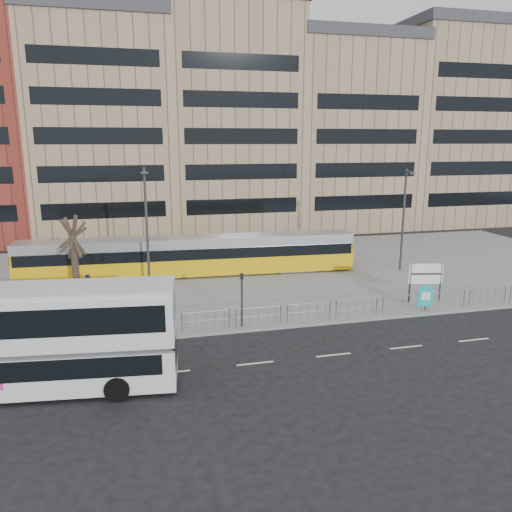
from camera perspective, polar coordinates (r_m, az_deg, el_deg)
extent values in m
plane|color=black|center=(28.31, 1.94, -8.40)|extent=(120.00, 120.00, 0.00)
cube|color=slate|center=(39.40, -2.81, -2.09)|extent=(64.00, 24.00, 0.15)
cube|color=gray|center=(28.33, 1.91, -8.23)|extent=(64.00, 0.25, 0.17)
cube|color=#997E63|center=(59.41, -16.99, 13.12)|extent=(14.00, 16.00, 22.00)
cube|color=#38383D|center=(60.66, -17.78, 24.12)|extent=(14.40, 16.40, 1.20)
cube|color=#997E63|center=(60.42, -3.25, 14.59)|extent=(14.00, 16.00, 24.00)
cube|color=#38383D|center=(62.05, -3.41, 26.30)|extent=(14.40, 16.40, 1.20)
cube|color=#997E63|center=(64.48, 9.42, 13.01)|extent=(14.00, 16.00, 21.00)
cube|color=#38383D|center=(65.46, 9.81, 22.76)|extent=(14.40, 16.40, 1.20)
cube|color=#997E63|center=(71.15, 20.16, 13.20)|extent=(14.00, 16.00, 23.00)
cube|color=#38383D|center=(72.36, 20.97, 22.79)|extent=(14.40, 16.40, 1.20)
cylinder|color=gray|center=(28.93, 5.52, -5.46)|extent=(32.00, 0.05, 0.05)
cylinder|color=gray|center=(29.09, 5.50, -6.39)|extent=(32.00, 0.04, 0.04)
cylinder|color=gray|center=(28.40, -27.01, -8.31)|extent=(0.07, 0.07, 1.10)
cube|color=white|center=(25.10, 6.71, -11.39)|extent=(62.00, 0.12, 0.01)
cube|color=silver|center=(23.30, -23.44, -11.54)|extent=(11.56, 3.92, 1.75)
cube|color=silver|center=(22.52, -23.94, -6.51)|extent=(11.56, 3.92, 2.16)
cube|color=silver|center=(22.19, -24.21, -3.74)|extent=(11.55, 3.81, 0.31)
cube|color=black|center=(22.99, -22.29, -10.64)|extent=(9.52, 3.72, 0.88)
cube|color=black|center=(22.46, -23.99, -6.01)|extent=(10.95, 3.89, 1.13)
cylinder|color=black|center=(21.66, -15.61, -14.47)|extent=(1.06, 0.43, 1.03)
cylinder|color=black|center=(24.00, -14.72, -11.60)|extent=(1.06, 0.43, 1.03)
cube|color=#D3A20B|center=(38.97, -7.42, -0.92)|extent=(25.66, 3.79, 1.46)
cube|color=black|center=(38.74, -7.47, 0.52)|extent=(25.30, 3.81, 0.82)
cube|color=#B2B2B7|center=(38.58, -7.50, 1.64)|extent=(25.65, 3.60, 0.73)
cube|color=#D3A20B|center=(41.33, 9.74, 0.65)|extent=(1.21, 2.11, 2.37)
cube|color=#D3A20B|center=(40.09, -25.18, -0.81)|extent=(1.21, 2.11, 2.37)
cylinder|color=#2D2D30|center=(38.81, -7.45, 0.06)|extent=(2.29, 2.29, 2.74)
cube|color=#2D2D30|center=(40.40, 4.32, -1.28)|extent=(2.86, 2.44, 0.46)
cube|color=#2D2D30|center=(39.55, -19.37, -2.31)|extent=(2.86, 2.44, 0.46)
cylinder|color=#2D2D30|center=(33.60, 17.18, -2.97)|extent=(0.11, 0.11, 2.54)
cylinder|color=#2D2D30|center=(34.30, 20.32, -2.88)|extent=(0.11, 0.11, 2.54)
cube|color=white|center=(33.79, 18.84, -1.93)|extent=(2.18, 0.54, 1.32)
cylinder|color=#2D2D30|center=(32.37, 18.75, -5.25)|extent=(0.06, 0.06, 0.85)
cube|color=#0DB4C5|center=(32.21, 18.82, -4.35)|extent=(0.84, 0.30, 1.28)
cube|color=white|center=(32.18, 18.85, -4.36)|extent=(0.51, 0.16, 0.53)
imported|color=black|center=(34.40, -18.54, -3.39)|extent=(0.55, 0.71, 1.74)
cylinder|color=#2D2D30|center=(27.83, -1.62, -5.18)|extent=(0.12, 0.12, 3.00)
imported|color=#2D2D30|center=(27.51, -1.64, -3.00)|extent=(0.20, 0.23, 1.00)
cylinder|color=#2D2D30|center=(35.01, -12.36, 2.93)|extent=(0.18, 0.18, 8.47)
cylinder|color=#2D2D30|center=(34.15, -12.67, 9.50)|extent=(0.14, 0.90, 0.14)
cube|color=#2D2D30|center=(33.71, -12.64, 9.28)|extent=(0.45, 0.20, 0.12)
cylinder|color=#2D2D30|center=(41.33, 16.47, 3.93)|extent=(0.18, 0.18, 8.07)
cylinder|color=#2D2D30|center=(40.59, 17.11, 9.19)|extent=(0.14, 0.90, 0.14)
cube|color=#2D2D30|center=(40.22, 17.43, 8.99)|extent=(0.45, 0.20, 0.12)
cylinder|color=#2E2219|center=(34.34, -19.93, -1.25)|extent=(0.44, 0.44, 4.37)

